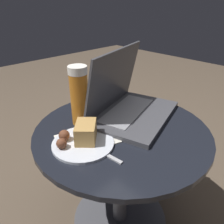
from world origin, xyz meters
name	(u,v)px	position (x,y,z in m)	size (l,w,h in m)	color
ground_plane	(120,218)	(0.00, 0.00, 0.00)	(6.00, 6.00, 0.00)	brown
table	(121,162)	(0.00, 0.00, 0.34)	(0.64, 0.64, 0.50)	#515156
napkin	(87,139)	(-0.14, 0.03, 0.50)	(0.23, 0.19, 0.00)	silver
laptop	(128,103)	(0.09, 0.06, 0.55)	(0.42, 0.35, 0.26)	#47474C
beer_glass	(79,96)	(-0.08, 0.14, 0.61)	(0.07, 0.07, 0.22)	#C6701E
snack_plate	(82,138)	(-0.16, 0.03, 0.52)	(0.20, 0.20, 0.07)	silver
fork	(98,150)	(-0.15, -0.04, 0.50)	(0.03, 0.16, 0.01)	#B2B2B7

